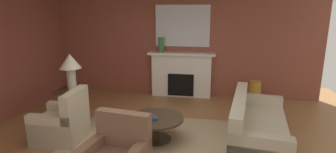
{
  "coord_description": "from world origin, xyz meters",
  "views": [
    {
      "loc": [
        0.97,
        -4.19,
        2.31
      ],
      "look_at": [
        0.06,
        1.08,
        1.0
      ],
      "focal_mm": 28.88,
      "sensor_mm": 36.0,
      "label": 1
    }
  ],
  "objects_px": {
    "vase_mantel_left": "(161,45)",
    "fireplace": "(181,76)",
    "side_table": "(74,103)",
    "vase_tall_corner": "(254,92)",
    "table_lamp": "(70,65)",
    "mantel_mirror": "(182,26)",
    "sofa": "(256,128)",
    "coffee_table": "(156,123)",
    "armchair_near_window": "(62,124)"
  },
  "relations": [
    {
      "from": "mantel_mirror",
      "to": "vase_tall_corner",
      "type": "bearing_deg",
      "value": -12.44
    },
    {
      "from": "fireplace",
      "to": "sofa",
      "type": "distance_m",
      "value": 3.03
    },
    {
      "from": "sofa",
      "to": "table_lamp",
      "type": "distance_m",
      "value": 3.82
    },
    {
      "from": "mantel_mirror",
      "to": "armchair_near_window",
      "type": "bearing_deg",
      "value": -120.47
    },
    {
      "from": "mantel_mirror",
      "to": "side_table",
      "type": "distance_m",
      "value": 3.37
    },
    {
      "from": "coffee_table",
      "to": "table_lamp",
      "type": "distance_m",
      "value": 2.2
    },
    {
      "from": "vase_tall_corner",
      "to": "vase_mantel_left",
      "type": "distance_m",
      "value": 2.71
    },
    {
      "from": "side_table",
      "to": "table_lamp",
      "type": "xyz_separation_m",
      "value": [
        -0.0,
        0.0,
        0.82
      ]
    },
    {
      "from": "side_table",
      "to": "table_lamp",
      "type": "distance_m",
      "value": 0.82
    },
    {
      "from": "mantel_mirror",
      "to": "table_lamp",
      "type": "bearing_deg",
      "value": -132.8
    },
    {
      "from": "mantel_mirror",
      "to": "coffee_table",
      "type": "bearing_deg",
      "value": -92.53
    },
    {
      "from": "fireplace",
      "to": "mantel_mirror",
      "type": "relative_size",
      "value": 1.24
    },
    {
      "from": "mantel_mirror",
      "to": "sofa",
      "type": "height_order",
      "value": "mantel_mirror"
    },
    {
      "from": "sofa",
      "to": "side_table",
      "type": "xyz_separation_m",
      "value": [
        -3.68,
        0.44,
        0.1
      ]
    },
    {
      "from": "table_lamp",
      "to": "vase_mantel_left",
      "type": "bearing_deg",
      "value": 53.74
    },
    {
      "from": "side_table",
      "to": "vase_tall_corner",
      "type": "xyz_separation_m",
      "value": [
        3.95,
        1.79,
        -0.11
      ]
    },
    {
      "from": "sofa",
      "to": "side_table",
      "type": "distance_m",
      "value": 3.71
    },
    {
      "from": "armchair_near_window",
      "to": "side_table",
      "type": "distance_m",
      "value": 0.9
    },
    {
      "from": "fireplace",
      "to": "armchair_near_window",
      "type": "distance_m",
      "value": 3.47
    },
    {
      "from": "sofa",
      "to": "vase_tall_corner",
      "type": "relative_size",
      "value": 3.79
    },
    {
      "from": "mantel_mirror",
      "to": "armchair_near_window",
      "type": "xyz_separation_m",
      "value": [
        -1.81,
        -3.07,
        -1.6
      ]
    },
    {
      "from": "coffee_table",
      "to": "vase_mantel_left",
      "type": "xyz_separation_m",
      "value": [
        -0.43,
        2.64,
        1.08
      ]
    },
    {
      "from": "armchair_near_window",
      "to": "vase_tall_corner",
      "type": "relative_size",
      "value": 1.64
    },
    {
      "from": "sofa",
      "to": "table_lamp",
      "type": "height_order",
      "value": "table_lamp"
    },
    {
      "from": "table_lamp",
      "to": "vase_tall_corner",
      "type": "height_order",
      "value": "table_lamp"
    },
    {
      "from": "sofa",
      "to": "mantel_mirror",
      "type": "bearing_deg",
      "value": 121.62
    },
    {
      "from": "side_table",
      "to": "vase_tall_corner",
      "type": "relative_size",
      "value": 1.2
    },
    {
      "from": "sofa",
      "to": "vase_mantel_left",
      "type": "height_order",
      "value": "vase_mantel_left"
    },
    {
      "from": "coffee_table",
      "to": "table_lamp",
      "type": "xyz_separation_m",
      "value": [
        -1.92,
        0.6,
        0.89
      ]
    },
    {
      "from": "coffee_table",
      "to": "table_lamp",
      "type": "relative_size",
      "value": 1.33
    },
    {
      "from": "mantel_mirror",
      "to": "side_table",
      "type": "height_order",
      "value": "mantel_mirror"
    },
    {
      "from": "side_table",
      "to": "table_lamp",
      "type": "relative_size",
      "value": 0.93
    },
    {
      "from": "armchair_near_window",
      "to": "vase_tall_corner",
      "type": "height_order",
      "value": "armchair_near_window"
    },
    {
      "from": "mantel_mirror",
      "to": "sofa",
      "type": "bearing_deg",
      "value": -58.38
    },
    {
      "from": "vase_mantel_left",
      "to": "fireplace",
      "type": "bearing_deg",
      "value": 5.15
    },
    {
      "from": "armchair_near_window",
      "to": "fireplace",
      "type": "bearing_deg",
      "value": 58.52
    },
    {
      "from": "fireplace",
      "to": "mantel_mirror",
      "type": "height_order",
      "value": "mantel_mirror"
    },
    {
      "from": "mantel_mirror",
      "to": "fireplace",
      "type": "bearing_deg",
      "value": -90.0
    },
    {
      "from": "sofa",
      "to": "coffee_table",
      "type": "bearing_deg",
      "value": -174.86
    },
    {
      "from": "sofa",
      "to": "table_lamp",
      "type": "bearing_deg",
      "value": 173.15
    },
    {
      "from": "side_table",
      "to": "vase_tall_corner",
      "type": "distance_m",
      "value": 4.34
    },
    {
      "from": "vase_tall_corner",
      "to": "mantel_mirror",
      "type": "bearing_deg",
      "value": 167.56
    },
    {
      "from": "side_table",
      "to": "coffee_table",
      "type": "bearing_deg",
      "value": -17.35
    },
    {
      "from": "armchair_near_window",
      "to": "vase_tall_corner",
      "type": "bearing_deg",
      "value": 35.55
    },
    {
      "from": "vase_mantel_left",
      "to": "vase_tall_corner",
      "type": "bearing_deg",
      "value": -5.82
    },
    {
      "from": "sofa",
      "to": "table_lamp",
      "type": "xyz_separation_m",
      "value": [
        -3.68,
        0.44,
        0.93
      ]
    },
    {
      "from": "fireplace",
      "to": "vase_tall_corner",
      "type": "bearing_deg",
      "value": -8.94
    },
    {
      "from": "sofa",
      "to": "vase_mantel_left",
      "type": "bearing_deg",
      "value": 131.33
    },
    {
      "from": "sofa",
      "to": "vase_mantel_left",
      "type": "relative_size",
      "value": 5.52
    },
    {
      "from": "mantel_mirror",
      "to": "sofa",
      "type": "distance_m",
      "value": 3.51
    }
  ]
}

